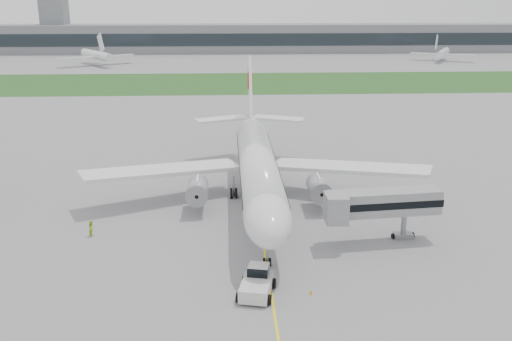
{
  "coord_description": "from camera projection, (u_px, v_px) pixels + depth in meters",
  "views": [
    {
      "loc": [
        -3.98,
        -69.51,
        27.21
      ],
      "look_at": [
        -0.29,
        2.0,
        5.39
      ],
      "focal_mm": 40.0,
      "sensor_mm": 36.0,
      "label": 1
    }
  ],
  "objects": [
    {
      "name": "ground_crew_far",
      "position": [
        92.0,
        228.0,
        67.54
      ],
      "size": [
        0.86,
        1.03,
        1.91
      ],
      "primitive_type": "imported",
      "rotation": [
        0.0,
        0.0,
        1.42
      ],
      "color": "#A5DB24",
      "rests_on": "ground"
    },
    {
      "name": "ground",
      "position": [
        259.0,
        214.0,
        74.53
      ],
      "size": [
        600.0,
        600.0,
        0.0
      ],
      "primitive_type": "plane",
      "color": "gray",
      "rests_on": "ground"
    },
    {
      "name": "control_tower",
      "position": [
        58.0,
        53.0,
        291.73
      ],
      "size": [
        12.0,
        12.0,
        56.0
      ],
      "primitive_type": null,
      "color": "slate",
      "rests_on": "ground"
    },
    {
      "name": "pushback_tug",
      "position": [
        257.0,
        282.0,
        54.42
      ],
      "size": [
        4.08,
        5.29,
        2.47
      ],
      "rotation": [
        0.0,
        0.0,
        -0.21
      ],
      "color": "silver",
      "rests_on": "ground"
    },
    {
      "name": "safety_cone_right",
      "position": [
        311.0,
        292.0,
        54.42
      ],
      "size": [
        0.36,
        0.36,
        0.49
      ],
      "primitive_type": "cone",
      "color": "orange",
      "rests_on": "ground"
    },
    {
      "name": "grass_strip",
      "position": [
        239.0,
        83.0,
        189.16
      ],
      "size": [
        600.0,
        50.0,
        0.02
      ],
      "primitive_type": "cube",
      "color": "#275520",
      "rests_on": "ground"
    },
    {
      "name": "safety_cone_left",
      "position": [
        265.0,
        285.0,
        55.58
      ],
      "size": [
        0.39,
        0.39,
        0.54
      ],
      "primitive_type": "cone",
      "color": "orange",
      "rests_on": "ground"
    },
    {
      "name": "apron_markings",
      "position": [
        261.0,
        229.0,
        69.76
      ],
      "size": [
        70.0,
        70.0,
        0.04
      ],
      "primitive_type": null,
      "color": "yellow",
      "rests_on": "ground"
    },
    {
      "name": "distant_aircraft_right",
      "position": [
        442.0,
        61.0,
        252.96
      ],
      "size": [
        35.85,
        34.44,
        10.6
      ],
      "primitive_type": null,
      "rotation": [
        0.0,
        0.0,
        -0.48
      ],
      "color": "silver",
      "rests_on": "ground"
    },
    {
      "name": "jet_bridge",
      "position": [
        378.0,
        204.0,
        64.73
      ],
      "size": [
        13.71,
        5.24,
        6.36
      ],
      "rotation": [
        0.0,
        0.0,
        0.11
      ],
      "color": "#939396",
      "rests_on": "ground"
    },
    {
      "name": "distant_aircraft_left",
      "position": [
        97.0,
        65.0,
        236.95
      ],
      "size": [
        42.19,
        41.05,
        12.24
      ],
      "primitive_type": null,
      "rotation": [
        0.0,
        0.0,
        0.57
      ],
      "color": "silver",
      "rests_on": "ground"
    },
    {
      "name": "airliner",
      "position": [
        257.0,
        162.0,
        77.54
      ],
      "size": [
        48.13,
        53.95,
        17.88
      ],
      "color": "silver",
      "rests_on": "ground"
    },
    {
      "name": "terminal_building",
      "position": [
        234.0,
        38.0,
        292.08
      ],
      "size": [
        320.0,
        22.3,
        14.0
      ],
      "color": "slate",
      "rests_on": "ground"
    },
    {
      "name": "ground_crew_near",
      "position": [
        257.0,
        274.0,
        56.62
      ],
      "size": [
        0.62,
        0.42,
        1.67
      ],
      "primitive_type": "imported",
      "rotation": [
        0.0,
        0.0,
        3.17
      ],
      "color": "#99E626",
      "rests_on": "ground"
    }
  ]
}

